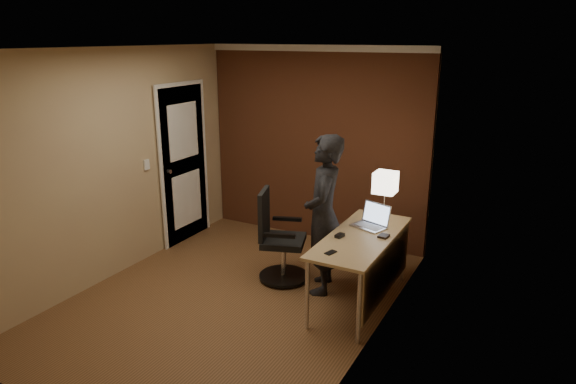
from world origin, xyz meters
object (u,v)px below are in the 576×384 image
object	(u,v)px
laptop	(373,220)
person	(324,215)
office_chair	(278,242)
desk	(368,249)
mouse	(340,236)
wallet	(384,236)
desk_lamp	(385,183)
phone	(331,252)

from	to	relation	value
laptop	person	size ratio (longest dim) A/B	0.24
office_chair	desk	bearing A→B (deg)	-4.20
mouse	wallet	bearing A→B (deg)	37.44
wallet	desk_lamp	bearing A→B (deg)	108.55
desk_lamp	laptop	size ratio (longest dim) A/B	1.35
phone	person	world-z (taller)	person
desk	office_chair	world-z (taller)	office_chair
office_chair	person	size ratio (longest dim) A/B	0.60
desk_lamp	wallet	size ratio (longest dim) A/B	4.86
desk	office_chair	distance (m)	1.07
desk_lamp	phone	bearing A→B (deg)	-98.81
desk	office_chair	size ratio (longest dim) A/B	1.49
office_chair	person	world-z (taller)	person
desk_lamp	laptop	xyz separation A→B (m)	(-0.05, -0.19, -0.35)
desk	mouse	size ratio (longest dim) A/B	15.00
mouse	phone	bearing A→B (deg)	-69.79
desk	laptop	size ratio (longest dim) A/B	3.78
phone	person	distance (m)	0.73
mouse	office_chair	xyz separation A→B (m)	(-0.81, 0.21, -0.30)
mouse	office_chair	world-z (taller)	office_chair
desk_lamp	person	world-z (taller)	person
desk	person	xyz separation A→B (m)	(-0.52, 0.10, 0.24)
desk_lamp	person	distance (m)	0.72
mouse	phone	distance (m)	0.40
mouse	office_chair	size ratio (longest dim) A/B	0.10
desk	person	distance (m)	0.58
desk	person	world-z (taller)	person
desk	laptop	xyz separation A→B (m)	(-0.07, 0.30, 0.19)
office_chair	desk_lamp	bearing A→B (deg)	21.94
wallet	person	distance (m)	0.66
desk_lamp	person	bearing A→B (deg)	-142.05
phone	wallet	world-z (taller)	wallet
person	laptop	bearing A→B (deg)	95.35
desk	desk_lamp	distance (m)	0.74
mouse	phone	xyz separation A→B (m)	(0.07, -0.39, -0.01)
phone	wallet	size ratio (longest dim) A/B	1.05
laptop	wallet	world-z (taller)	laptop
desk	wallet	world-z (taller)	wallet
desk	desk_lamp	world-z (taller)	desk_lamp
desk_lamp	office_chair	xyz separation A→B (m)	(-1.04, -0.42, -0.70)
desk_lamp	wallet	bearing A→B (deg)	-71.45
wallet	office_chair	size ratio (longest dim) A/B	0.11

